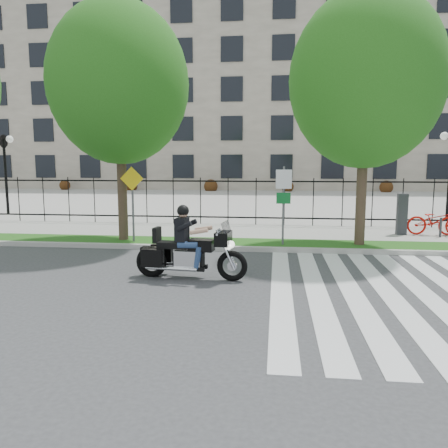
# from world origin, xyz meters

# --- Properties ---
(ground) EXTENTS (120.00, 120.00, 0.00)m
(ground) POSITION_xyz_m (0.00, 0.00, 0.00)
(ground) COLOR #363639
(ground) RESTS_ON ground
(curb) EXTENTS (60.00, 0.20, 0.15)m
(curb) POSITION_xyz_m (0.00, 4.10, 0.07)
(curb) COLOR #A6A49C
(curb) RESTS_ON ground
(grass_verge) EXTENTS (60.00, 1.50, 0.15)m
(grass_verge) POSITION_xyz_m (0.00, 4.95, 0.07)
(grass_verge) COLOR #205415
(grass_verge) RESTS_ON ground
(sidewalk) EXTENTS (60.00, 3.50, 0.15)m
(sidewalk) POSITION_xyz_m (0.00, 7.45, 0.07)
(sidewalk) COLOR gray
(sidewalk) RESTS_ON ground
(plaza) EXTENTS (80.00, 34.00, 0.10)m
(plaza) POSITION_xyz_m (0.00, 25.00, 0.05)
(plaza) COLOR gray
(plaza) RESTS_ON ground
(crosswalk_stripes) EXTENTS (5.70, 8.00, 0.01)m
(crosswalk_stripes) POSITION_xyz_m (4.83, 0.00, 0.01)
(crosswalk_stripes) COLOR silver
(crosswalk_stripes) RESTS_ON ground
(iron_fence) EXTENTS (30.00, 0.06, 2.00)m
(iron_fence) POSITION_xyz_m (0.00, 9.20, 1.15)
(iron_fence) COLOR black
(iron_fence) RESTS_ON sidewalk
(office_building) EXTENTS (60.00, 21.90, 20.15)m
(office_building) POSITION_xyz_m (0.00, 44.92, 9.97)
(office_building) COLOR gray
(office_building) RESTS_ON ground
(lamp_post_left) EXTENTS (1.06, 0.70, 4.25)m
(lamp_post_left) POSITION_xyz_m (-12.00, 12.00, 3.21)
(lamp_post_left) COLOR black
(lamp_post_left) RESTS_ON ground
(street_tree_1) EXTENTS (4.61, 4.61, 7.86)m
(street_tree_1) POSITION_xyz_m (-3.15, 4.95, 5.35)
(street_tree_1) COLOR #3A271F
(street_tree_1) RESTS_ON grass_verge
(street_tree_2) EXTENTS (4.72, 4.72, 7.86)m
(street_tree_2) POSITION_xyz_m (4.75, 4.95, 5.28)
(street_tree_2) COLOR #3A271F
(street_tree_2) RESTS_ON grass_verge
(sign_pole_regulatory) EXTENTS (0.50, 0.09, 2.50)m
(sign_pole_regulatory) POSITION_xyz_m (2.28, 4.58, 1.74)
(sign_pole_regulatory) COLOR #59595B
(sign_pole_regulatory) RESTS_ON grass_verge
(sign_pole_warning) EXTENTS (0.78, 0.09, 2.49)m
(sign_pole_warning) POSITION_xyz_m (-2.67, 4.58, 1.74)
(sign_pole_warning) COLOR #59595B
(sign_pole_warning) RESTS_ON grass_verge
(motorcycle_rider) EXTENTS (2.76, 0.89, 2.13)m
(motorcycle_rider) POSITION_xyz_m (0.03, 0.64, 0.71)
(motorcycle_rider) COLOR black
(motorcycle_rider) RESTS_ON ground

